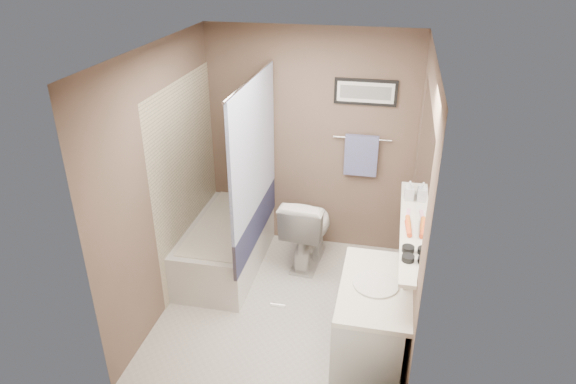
% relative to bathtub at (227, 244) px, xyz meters
% --- Properties ---
extents(ground, '(2.50, 2.50, 0.00)m').
position_rel_bathtub_xyz_m(ground, '(0.75, -0.58, -0.25)').
color(ground, beige).
rests_on(ground, ground).
extents(ceiling, '(2.20, 2.50, 0.04)m').
position_rel_bathtub_xyz_m(ceiling, '(0.75, -0.58, 2.13)').
color(ceiling, silver).
rests_on(ceiling, wall_back).
extents(wall_back, '(2.20, 0.04, 2.40)m').
position_rel_bathtub_xyz_m(wall_back, '(0.75, 0.65, 0.95)').
color(wall_back, brown).
rests_on(wall_back, ground).
extents(wall_front, '(2.20, 0.04, 2.40)m').
position_rel_bathtub_xyz_m(wall_front, '(0.75, -1.81, 0.95)').
color(wall_front, brown).
rests_on(wall_front, ground).
extents(wall_left, '(0.04, 2.50, 2.40)m').
position_rel_bathtub_xyz_m(wall_left, '(-0.33, -0.58, 0.95)').
color(wall_left, brown).
rests_on(wall_left, ground).
extents(wall_right, '(0.04, 2.50, 2.40)m').
position_rel_bathtub_xyz_m(wall_right, '(1.83, -0.58, 0.95)').
color(wall_right, brown).
rests_on(wall_right, ground).
extents(tile_surround, '(0.02, 1.55, 2.00)m').
position_rel_bathtub_xyz_m(tile_surround, '(-0.34, -0.08, 0.75)').
color(tile_surround, '#B7AA8A').
rests_on(tile_surround, wall_left).
extents(curtain_rod, '(0.02, 1.55, 0.02)m').
position_rel_bathtub_xyz_m(curtain_rod, '(0.35, -0.08, 1.80)').
color(curtain_rod, silver).
rests_on(curtain_rod, wall_left).
extents(curtain_upper, '(0.03, 1.45, 1.28)m').
position_rel_bathtub_xyz_m(curtain_upper, '(0.35, -0.08, 1.15)').
color(curtain_upper, silver).
rests_on(curtain_upper, curtain_rod).
extents(curtain_lower, '(0.03, 1.45, 0.36)m').
position_rel_bathtub_xyz_m(curtain_lower, '(0.35, -0.08, 0.33)').
color(curtain_lower, '#292B4D').
rests_on(curtain_lower, curtain_rod).
extents(mirror, '(0.02, 1.60, 1.00)m').
position_rel_bathtub_xyz_m(mirror, '(1.84, -0.73, 1.37)').
color(mirror, silver).
rests_on(mirror, wall_right).
extents(shelf, '(0.12, 1.60, 0.03)m').
position_rel_bathtub_xyz_m(shelf, '(1.79, -0.73, 0.85)').
color(shelf, silver).
rests_on(shelf, wall_right).
extents(towel_bar, '(0.60, 0.02, 0.02)m').
position_rel_bathtub_xyz_m(towel_bar, '(1.30, 0.64, 1.05)').
color(towel_bar, silver).
rests_on(towel_bar, wall_back).
extents(towel, '(0.34, 0.05, 0.44)m').
position_rel_bathtub_xyz_m(towel, '(1.30, 0.62, 0.87)').
color(towel, '#888EC6').
rests_on(towel, towel_bar).
extents(art_frame, '(0.62, 0.02, 0.26)m').
position_rel_bathtub_xyz_m(art_frame, '(1.30, 0.66, 1.53)').
color(art_frame, black).
rests_on(art_frame, wall_back).
extents(art_mat, '(0.56, 0.00, 0.20)m').
position_rel_bathtub_xyz_m(art_mat, '(1.30, 0.64, 1.53)').
color(art_mat, white).
rests_on(art_mat, art_frame).
extents(art_image, '(0.50, 0.00, 0.13)m').
position_rel_bathtub_xyz_m(art_image, '(1.30, 0.64, 1.53)').
color(art_image, '#595959').
rests_on(art_image, art_mat).
extents(door, '(0.80, 0.02, 2.00)m').
position_rel_bathtub_xyz_m(door, '(1.30, -1.82, 0.75)').
color(door, silver).
rests_on(door, wall_front).
extents(door_handle, '(0.10, 0.02, 0.02)m').
position_rel_bathtub_xyz_m(door_handle, '(0.97, -1.77, 0.75)').
color(door_handle, silver).
rests_on(door_handle, door).
extents(bathtub, '(0.70, 1.50, 0.50)m').
position_rel_bathtub_xyz_m(bathtub, '(0.00, 0.00, 0.00)').
color(bathtub, silver).
rests_on(bathtub, ground).
extents(tub_rim, '(0.56, 1.36, 0.02)m').
position_rel_bathtub_xyz_m(tub_rim, '(-0.00, 0.00, 0.25)').
color(tub_rim, beige).
rests_on(tub_rim, bathtub).
extents(toilet, '(0.51, 0.82, 0.80)m').
position_rel_bathtub_xyz_m(toilet, '(0.82, 0.25, 0.15)').
color(toilet, silver).
rests_on(toilet, ground).
extents(vanity, '(0.58, 0.94, 0.80)m').
position_rel_bathtub_xyz_m(vanity, '(1.60, -1.19, 0.15)').
color(vanity, silver).
rests_on(vanity, ground).
extents(countertop, '(0.54, 0.96, 0.04)m').
position_rel_bathtub_xyz_m(countertop, '(1.59, -1.19, 0.57)').
color(countertop, silver).
rests_on(countertop, vanity).
extents(sink_basin, '(0.34, 0.34, 0.01)m').
position_rel_bathtub_xyz_m(sink_basin, '(1.58, -1.19, 0.60)').
color(sink_basin, silver).
rests_on(sink_basin, countertop).
extents(faucet_spout, '(0.02, 0.02, 0.10)m').
position_rel_bathtub_xyz_m(faucet_spout, '(1.78, -1.19, 0.64)').
color(faucet_spout, white).
rests_on(faucet_spout, countertop).
extents(faucet_knob, '(0.05, 0.05, 0.05)m').
position_rel_bathtub_xyz_m(faucet_knob, '(1.78, -1.09, 0.62)').
color(faucet_knob, silver).
rests_on(faucet_knob, countertop).
extents(candle_bowl_near, '(0.09, 0.09, 0.04)m').
position_rel_bathtub_xyz_m(candle_bowl_near, '(1.79, -1.23, 0.89)').
color(candle_bowl_near, black).
rests_on(candle_bowl_near, shelf).
extents(candle_bowl_far, '(0.09, 0.09, 0.04)m').
position_rel_bathtub_xyz_m(candle_bowl_far, '(1.79, -1.11, 0.89)').
color(candle_bowl_far, black).
rests_on(candle_bowl_far, shelf).
extents(hair_brush_front, '(0.06, 0.22, 0.04)m').
position_rel_bathtub_xyz_m(hair_brush_front, '(1.79, -0.82, 0.89)').
color(hair_brush_front, '#E44C20').
rests_on(hair_brush_front, shelf).
extents(hair_brush_back, '(0.05, 0.22, 0.04)m').
position_rel_bathtub_xyz_m(hair_brush_back, '(1.79, -0.74, 0.89)').
color(hair_brush_back, orange).
rests_on(hair_brush_back, shelf).
extents(pink_comb, '(0.04, 0.16, 0.01)m').
position_rel_bathtub_xyz_m(pink_comb, '(1.79, -0.54, 0.87)').
color(pink_comb, pink).
rests_on(pink_comb, shelf).
extents(glass_jar, '(0.08, 0.08, 0.10)m').
position_rel_bathtub_xyz_m(glass_jar, '(1.79, -0.19, 0.92)').
color(glass_jar, silver).
rests_on(glass_jar, shelf).
extents(soap_bottle, '(0.09, 0.09, 0.17)m').
position_rel_bathtub_xyz_m(soap_bottle, '(1.79, -0.28, 0.95)').
color(soap_bottle, '#999999').
rests_on(soap_bottle, shelf).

